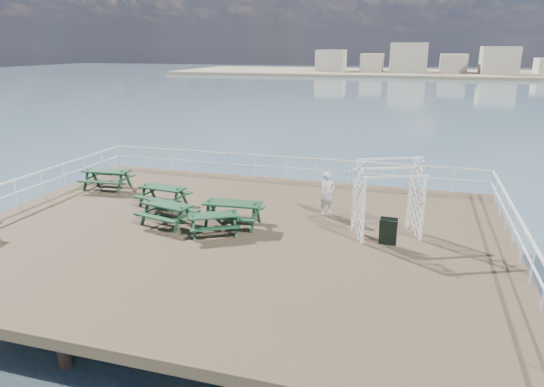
{
  "coord_description": "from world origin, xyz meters",
  "views": [
    {
      "loc": [
        5.69,
        -14.21,
        5.96
      ],
      "look_at": [
        1.12,
        1.03,
        1.1
      ],
      "focal_mm": 32.0,
      "sensor_mm": 36.0,
      "label": 1
    }
  ],
  "objects_px": {
    "picnic_table_e": "(213,220)",
    "picnic_table_d": "(167,209)",
    "person": "(327,194)",
    "picnic_table_b": "(163,192)",
    "picnic_table_a": "(107,175)",
    "trellis_arbor": "(388,202)",
    "picnic_table_c": "(233,209)"
  },
  "relations": [
    {
      "from": "picnic_table_c",
      "to": "person",
      "type": "distance_m",
      "value": 3.56
    },
    {
      "from": "picnic_table_e",
      "to": "picnic_table_a",
      "type": "bearing_deg",
      "value": 121.28
    },
    {
      "from": "picnic_table_a",
      "to": "picnic_table_d",
      "type": "xyz_separation_m",
      "value": [
        4.65,
        -3.23,
        -0.05
      ]
    },
    {
      "from": "picnic_table_b",
      "to": "person",
      "type": "bearing_deg",
      "value": 14.1
    },
    {
      "from": "trellis_arbor",
      "to": "picnic_table_d",
      "type": "bearing_deg",
      "value": 164.87
    },
    {
      "from": "picnic_table_a",
      "to": "trellis_arbor",
      "type": "distance_m",
      "value": 12.17
    },
    {
      "from": "picnic_table_b",
      "to": "picnic_table_c",
      "type": "distance_m",
      "value": 3.57
    },
    {
      "from": "picnic_table_a",
      "to": "person",
      "type": "xyz_separation_m",
      "value": [
        9.76,
        -0.61,
        0.2
      ]
    },
    {
      "from": "picnic_table_d",
      "to": "trellis_arbor",
      "type": "xyz_separation_m",
      "value": [
        7.33,
        1.15,
        0.6
      ]
    },
    {
      "from": "picnic_table_b",
      "to": "picnic_table_d",
      "type": "distance_m",
      "value": 2.15
    },
    {
      "from": "picnic_table_b",
      "to": "person",
      "type": "distance_m",
      "value": 6.32
    },
    {
      "from": "picnic_table_d",
      "to": "trellis_arbor",
      "type": "height_order",
      "value": "trellis_arbor"
    },
    {
      "from": "picnic_table_c",
      "to": "person",
      "type": "xyz_separation_m",
      "value": [
        2.91,
        2.03,
        0.19
      ]
    },
    {
      "from": "picnic_table_b",
      "to": "picnic_table_d",
      "type": "relative_size",
      "value": 0.94
    },
    {
      "from": "picnic_table_c",
      "to": "picnic_table_d",
      "type": "bearing_deg",
      "value": -169.2
    },
    {
      "from": "trellis_arbor",
      "to": "person",
      "type": "relative_size",
      "value": 1.63
    },
    {
      "from": "picnic_table_d",
      "to": "picnic_table_e",
      "type": "relative_size",
      "value": 1.02
    },
    {
      "from": "person",
      "to": "picnic_table_a",
      "type": "bearing_deg",
      "value": 138.24
    },
    {
      "from": "trellis_arbor",
      "to": "person",
      "type": "distance_m",
      "value": 2.69
    },
    {
      "from": "picnic_table_d",
      "to": "trellis_arbor",
      "type": "distance_m",
      "value": 7.44
    },
    {
      "from": "picnic_table_d",
      "to": "person",
      "type": "height_order",
      "value": "person"
    },
    {
      "from": "picnic_table_b",
      "to": "trellis_arbor",
      "type": "xyz_separation_m",
      "value": [
        8.49,
        -0.67,
        0.6
      ]
    },
    {
      "from": "picnic_table_a",
      "to": "trellis_arbor",
      "type": "height_order",
      "value": "trellis_arbor"
    },
    {
      "from": "picnic_table_b",
      "to": "picnic_table_e",
      "type": "relative_size",
      "value": 0.95
    },
    {
      "from": "picnic_table_c",
      "to": "trellis_arbor",
      "type": "height_order",
      "value": "trellis_arbor"
    },
    {
      "from": "picnic_table_c",
      "to": "trellis_arbor",
      "type": "distance_m",
      "value": 5.19
    },
    {
      "from": "picnic_table_e",
      "to": "picnic_table_d",
      "type": "bearing_deg",
      "value": 139.03
    },
    {
      "from": "picnic_table_d",
      "to": "picnic_table_c",
      "type": "bearing_deg",
      "value": 28.7
    },
    {
      "from": "picnic_table_a",
      "to": "person",
      "type": "height_order",
      "value": "person"
    },
    {
      "from": "person",
      "to": "picnic_table_b",
      "type": "bearing_deg",
      "value": 149.1
    },
    {
      "from": "picnic_table_b",
      "to": "picnic_table_e",
      "type": "bearing_deg",
      "value": -28.81
    },
    {
      "from": "picnic_table_d",
      "to": "person",
      "type": "xyz_separation_m",
      "value": [
        5.11,
        2.62,
        0.24
      ]
    }
  ]
}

